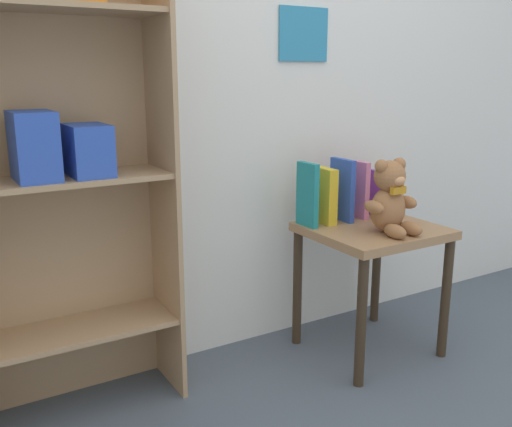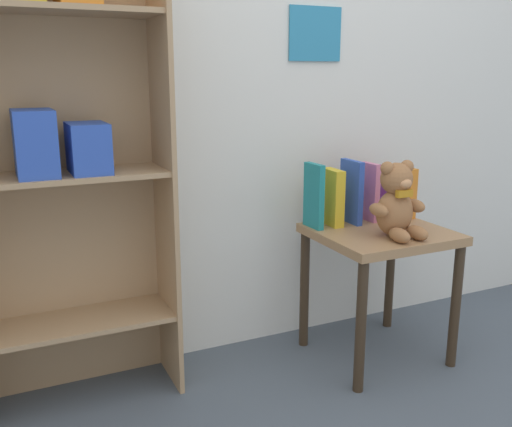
{
  "view_description": "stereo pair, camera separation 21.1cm",
  "coord_description": "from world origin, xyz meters",
  "px_view_note": "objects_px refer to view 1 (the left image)",
  "views": [
    {
      "loc": [
        -1.25,
        -0.68,
        1.18
      ],
      "look_at": [
        -0.2,
        1.08,
        0.67
      ],
      "focal_mm": 40.0,
      "sensor_mm": 36.0,
      "label": 1
    },
    {
      "loc": [
        -1.07,
        -0.78,
        1.18
      ],
      "look_at": [
        -0.2,
        1.08,
        0.67
      ],
      "focal_mm": 40.0,
      "sensor_mm": 36.0,
      "label": 2
    }
  ],
  "objects_px": {
    "book_standing_pink": "(359,190)",
    "book_standing_purple": "(376,193)",
    "book_standing_orange": "(389,189)",
    "book_standing_yellow": "(325,196)",
    "book_standing_teal": "(307,195)",
    "bookshelf_side": "(57,144)",
    "book_standing_blue": "(342,190)",
    "display_table": "(372,248)",
    "teddy_bear": "(390,199)"
  },
  "relations": [
    {
      "from": "book_standing_teal",
      "to": "book_standing_blue",
      "type": "bearing_deg",
      "value": -1.58
    },
    {
      "from": "book_standing_teal",
      "to": "bookshelf_side",
      "type": "bearing_deg",
      "value": 173.11
    },
    {
      "from": "book_standing_pink",
      "to": "book_standing_purple",
      "type": "bearing_deg",
      "value": -8.75
    },
    {
      "from": "book_standing_orange",
      "to": "book_standing_yellow",
      "type": "bearing_deg",
      "value": -178.76
    },
    {
      "from": "display_table",
      "to": "book_standing_purple",
      "type": "height_order",
      "value": "book_standing_purple"
    },
    {
      "from": "display_table",
      "to": "book_standing_yellow",
      "type": "xyz_separation_m",
      "value": [
        -0.14,
        0.15,
        0.21
      ]
    },
    {
      "from": "teddy_bear",
      "to": "book_standing_yellow",
      "type": "xyz_separation_m",
      "value": [
        -0.13,
        0.25,
        -0.02
      ]
    },
    {
      "from": "book_standing_purple",
      "to": "bookshelf_side",
      "type": "bearing_deg",
      "value": 175.27
    },
    {
      "from": "book_standing_pink",
      "to": "book_standing_teal",
      "type": "bearing_deg",
      "value": 178.08
    },
    {
      "from": "bookshelf_side",
      "to": "book_standing_orange",
      "type": "bearing_deg",
      "value": -2.91
    },
    {
      "from": "book_standing_blue",
      "to": "book_standing_purple",
      "type": "xyz_separation_m",
      "value": [
        0.18,
        -0.01,
        -0.03
      ]
    },
    {
      "from": "book_standing_teal",
      "to": "book_standing_yellow",
      "type": "distance_m",
      "value": 0.09
    },
    {
      "from": "book_standing_purple",
      "to": "book_standing_pink",
      "type": "bearing_deg",
      "value": 172.33
    },
    {
      "from": "teddy_bear",
      "to": "book_standing_yellow",
      "type": "height_order",
      "value": "teddy_bear"
    },
    {
      "from": "book_standing_purple",
      "to": "book_standing_yellow",
      "type": "bearing_deg",
      "value": 176.27
    },
    {
      "from": "book_standing_blue",
      "to": "book_standing_orange",
      "type": "bearing_deg",
      "value": 0.98
    },
    {
      "from": "book_standing_pink",
      "to": "book_standing_purple",
      "type": "xyz_separation_m",
      "value": [
        0.09,
        -0.01,
        -0.02
      ]
    },
    {
      "from": "bookshelf_side",
      "to": "book_standing_teal",
      "type": "relative_size",
      "value": 6.3
    },
    {
      "from": "display_table",
      "to": "teddy_bear",
      "type": "xyz_separation_m",
      "value": [
        -0.0,
        -0.09,
        0.23
      ]
    },
    {
      "from": "book_standing_pink",
      "to": "display_table",
      "type": "bearing_deg",
      "value": -109.02
    },
    {
      "from": "book_standing_pink",
      "to": "book_standing_orange",
      "type": "distance_m",
      "value": 0.19
    },
    {
      "from": "bookshelf_side",
      "to": "book_standing_orange",
      "type": "distance_m",
      "value": 1.46
    },
    {
      "from": "bookshelf_side",
      "to": "book_standing_purple",
      "type": "bearing_deg",
      "value": -3.81
    },
    {
      "from": "book_standing_blue",
      "to": "book_standing_orange",
      "type": "distance_m",
      "value": 0.28
    },
    {
      "from": "bookshelf_side",
      "to": "book_standing_purple",
      "type": "distance_m",
      "value": 1.37
    },
    {
      "from": "book_standing_pink",
      "to": "book_standing_purple",
      "type": "height_order",
      "value": "book_standing_pink"
    },
    {
      "from": "book_standing_yellow",
      "to": "bookshelf_side",
      "type": "bearing_deg",
      "value": 178.56
    },
    {
      "from": "bookshelf_side",
      "to": "book_standing_orange",
      "type": "relative_size",
      "value": 7.63
    },
    {
      "from": "book_standing_pink",
      "to": "book_standing_blue",
      "type": "bearing_deg",
      "value": 176.9
    },
    {
      "from": "bookshelf_side",
      "to": "book_standing_purple",
      "type": "height_order",
      "value": "bookshelf_side"
    },
    {
      "from": "teddy_bear",
      "to": "book_standing_blue",
      "type": "distance_m",
      "value": 0.25
    },
    {
      "from": "book_standing_yellow",
      "to": "book_standing_orange",
      "type": "relative_size",
      "value": 1.07
    },
    {
      "from": "teddy_bear",
      "to": "book_standing_yellow",
      "type": "relative_size",
      "value": 1.26
    },
    {
      "from": "display_table",
      "to": "teddy_bear",
      "type": "height_order",
      "value": "teddy_bear"
    },
    {
      "from": "bookshelf_side",
      "to": "book_standing_yellow",
      "type": "relative_size",
      "value": 7.11
    },
    {
      "from": "bookshelf_side",
      "to": "teddy_bear",
      "type": "height_order",
      "value": "bookshelf_side"
    },
    {
      "from": "bookshelf_side",
      "to": "book_standing_pink",
      "type": "height_order",
      "value": "bookshelf_side"
    },
    {
      "from": "display_table",
      "to": "book_standing_orange",
      "type": "xyz_separation_m",
      "value": [
        0.23,
        0.16,
        0.2
      ]
    },
    {
      "from": "book_standing_yellow",
      "to": "display_table",
      "type": "bearing_deg",
      "value": -45.33
    },
    {
      "from": "book_standing_orange",
      "to": "book_standing_pink",
      "type": "bearing_deg",
      "value": -177.54
    },
    {
      "from": "display_table",
      "to": "book_standing_teal",
      "type": "distance_m",
      "value": 0.36
    },
    {
      "from": "book_standing_teal",
      "to": "book_standing_orange",
      "type": "height_order",
      "value": "book_standing_teal"
    },
    {
      "from": "book_standing_teal",
      "to": "book_standing_pink",
      "type": "bearing_deg",
      "value": -2.17
    },
    {
      "from": "display_table",
      "to": "bookshelf_side",
      "type": "bearing_deg",
      "value": 169.16
    },
    {
      "from": "teddy_bear",
      "to": "book_standing_orange",
      "type": "relative_size",
      "value": 1.35
    },
    {
      "from": "bookshelf_side",
      "to": "book_standing_yellow",
      "type": "bearing_deg",
      "value": -4.07
    },
    {
      "from": "book_standing_teal",
      "to": "book_standing_yellow",
      "type": "relative_size",
      "value": 1.13
    },
    {
      "from": "bookshelf_side",
      "to": "book_standing_purple",
      "type": "relative_size",
      "value": 8.24
    },
    {
      "from": "bookshelf_side",
      "to": "book_standing_blue",
      "type": "relative_size",
      "value": 6.27
    },
    {
      "from": "display_table",
      "to": "book_standing_purple",
      "type": "xyz_separation_m",
      "value": [
        0.14,
        0.14,
        0.19
      ]
    }
  ]
}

